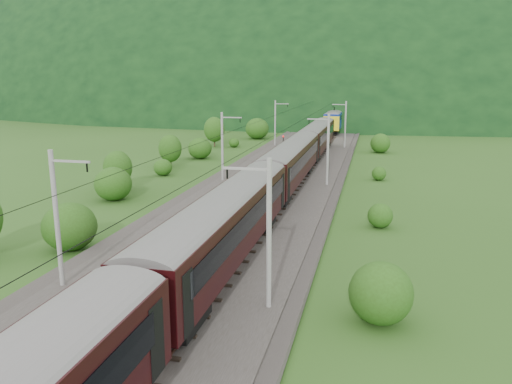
# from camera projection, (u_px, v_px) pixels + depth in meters

# --- Properties ---
(ground) EXTENTS (600.00, 600.00, 0.00)m
(ground) POSITION_uv_depth(u_px,v_px,m) (161.00, 300.00, 28.01)
(ground) COLOR #264816
(ground) RESTS_ON ground
(railbed) EXTENTS (14.00, 220.00, 0.30)m
(railbed) POSITION_uv_depth(u_px,v_px,m) (215.00, 242.00, 37.46)
(railbed) COLOR #38332D
(railbed) RESTS_ON ground
(track_left) EXTENTS (2.40, 220.00, 0.27)m
(track_left) POSITION_uv_depth(u_px,v_px,m) (185.00, 237.00, 37.95)
(track_left) COLOR #523123
(track_left) RESTS_ON railbed
(track_right) EXTENTS (2.40, 220.00, 0.27)m
(track_right) POSITION_uv_depth(u_px,v_px,m) (246.00, 241.00, 36.87)
(track_right) COLOR #523123
(track_right) RESTS_ON railbed
(catenary_left) EXTENTS (2.54, 192.28, 8.00)m
(catenary_left) POSITION_uv_depth(u_px,v_px,m) (223.00, 145.00, 58.73)
(catenary_left) COLOR gray
(catenary_left) RESTS_ON railbed
(catenary_right) EXTENTS (2.54, 192.28, 8.00)m
(catenary_right) POSITION_uv_depth(u_px,v_px,m) (327.00, 148.00, 55.97)
(catenary_right) COLOR gray
(catenary_right) RESTS_ON railbed
(overhead_wires) EXTENTS (4.83, 198.00, 0.03)m
(overhead_wires) POSITION_uv_depth(u_px,v_px,m) (214.00, 150.00, 35.91)
(overhead_wires) COLOR black
(overhead_wires) RESTS_ON ground
(mountain_main) EXTENTS (504.00, 360.00, 244.00)m
(mountain_main) POSITION_uv_depth(u_px,v_px,m) (355.00, 101.00, 274.55)
(mountain_main) COLOR black
(mountain_main) RESTS_ON ground
(mountain_ridge) EXTENTS (336.00, 280.00, 132.00)m
(mountain_ridge) POSITION_uv_depth(u_px,v_px,m) (179.00, 96.00, 339.56)
(mountain_ridge) COLOR black
(mountain_ridge) RESTS_ON ground
(train) EXTENTS (3.29, 156.91, 5.74)m
(train) POSITION_uv_depth(u_px,v_px,m) (267.00, 177.00, 42.96)
(train) COLOR black
(train) RESTS_ON ground
(hazard_post_near) EXTENTS (0.18, 0.18, 1.68)m
(hazard_post_near) POSITION_uv_depth(u_px,v_px,m) (276.00, 169.00, 61.53)
(hazard_post_near) COLOR red
(hazard_post_near) RESTS_ON railbed
(hazard_post_far) EXTENTS (0.16, 0.16, 1.54)m
(hazard_post_far) POSITION_uv_depth(u_px,v_px,m) (298.00, 155.00, 73.58)
(hazard_post_far) COLOR red
(hazard_post_far) RESTS_ON railbed
(signal) EXTENTS (0.26, 0.26, 2.35)m
(signal) POSITION_uv_depth(u_px,v_px,m) (283.00, 141.00, 84.42)
(signal) COLOR black
(signal) RESTS_ON railbed
(vegetation_left) EXTENTS (11.99, 143.09, 6.95)m
(vegetation_left) POSITION_uv_depth(u_px,v_px,m) (29.00, 207.00, 38.49)
(vegetation_left) COLOR #264B14
(vegetation_left) RESTS_ON ground
(vegetation_right) EXTENTS (4.95, 102.33, 2.90)m
(vegetation_right) POSITION_uv_depth(u_px,v_px,m) (385.00, 212.00, 41.64)
(vegetation_right) COLOR #264B14
(vegetation_right) RESTS_ON ground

